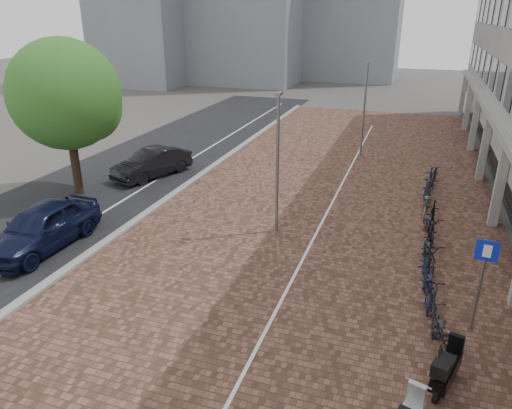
# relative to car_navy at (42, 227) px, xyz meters

# --- Properties ---
(ground) EXTENTS (140.00, 140.00, 0.00)m
(ground) POSITION_rel_car_navy_xyz_m (7.06, -2.51, -0.83)
(ground) COLOR #474442
(ground) RESTS_ON ground
(plaza_brick) EXTENTS (14.50, 42.00, 0.04)m
(plaza_brick) POSITION_rel_car_navy_xyz_m (9.06, 9.49, -0.82)
(plaza_brick) COLOR brown
(plaza_brick) RESTS_ON ground
(street_asphalt) EXTENTS (8.00, 50.00, 0.03)m
(street_asphalt) POSITION_rel_car_navy_xyz_m (-1.94, 9.49, -0.83)
(street_asphalt) COLOR black
(street_asphalt) RESTS_ON ground
(curb) EXTENTS (0.35, 42.00, 0.14)m
(curb) POSITION_rel_car_navy_xyz_m (1.96, 9.49, -0.76)
(curb) COLOR gray
(curb) RESTS_ON ground
(lane_line) EXTENTS (0.12, 44.00, 0.00)m
(lane_line) POSITION_rel_car_navy_xyz_m (0.06, 9.49, -0.81)
(lane_line) COLOR white
(lane_line) RESTS_ON street_asphalt
(parking_line) EXTENTS (0.10, 30.00, 0.00)m
(parking_line) POSITION_rel_car_navy_xyz_m (9.26, 9.49, -0.80)
(parking_line) COLOR white
(parking_line) RESTS_ON plaza_brick
(car_navy) EXTENTS (2.05, 4.91, 1.66)m
(car_navy) POSITION_rel_car_navy_xyz_m (0.00, 0.00, 0.00)
(car_navy) COLOR black
(car_navy) RESTS_ON ground
(car_dark) EXTENTS (2.93, 4.69, 1.46)m
(car_dark) POSITION_rel_car_navy_xyz_m (-0.44, 8.52, -0.10)
(car_dark) COLOR black
(car_dark) RESTS_ON ground
(scooter_mid) EXTENTS (0.99, 1.72, 1.13)m
(scooter_mid) POSITION_rel_car_navy_xyz_m (13.79, -2.72, -0.27)
(scooter_mid) COLOR black
(scooter_mid) RESTS_ON ground
(parking_sign) EXTENTS (0.57, 0.11, 2.71)m
(parking_sign) POSITION_rel_car_navy_xyz_m (14.56, -0.19, 1.02)
(parking_sign) COLOR slate
(parking_sign) RESTS_ON ground
(lamp_near) EXTENTS (0.12, 0.12, 5.39)m
(lamp_near) POSITION_rel_car_navy_xyz_m (7.71, 4.09, 1.86)
(lamp_near) COLOR slate
(lamp_near) RESTS_ON ground
(lamp_far) EXTENTS (0.12, 0.12, 5.50)m
(lamp_far) POSITION_rel_car_navy_xyz_m (9.47, 15.93, 1.92)
(lamp_far) COLOR gray
(lamp_far) RESTS_ON ground
(street_tree) EXTENTS (4.92, 4.92, 7.16)m
(street_tree) POSITION_rel_car_navy_xyz_m (-2.35, 5.25, 3.72)
(street_tree) COLOR #382619
(street_tree) RESTS_ON ground
(bike_row) EXTENTS (1.23, 15.81, 1.05)m
(bike_row) POSITION_rel_car_navy_xyz_m (13.45, 5.39, -0.31)
(bike_row) COLOR black
(bike_row) RESTS_ON ground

